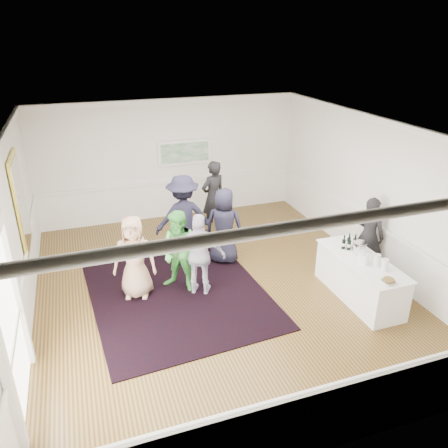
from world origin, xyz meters
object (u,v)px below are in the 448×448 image
object	(u,v)px
guest_tan	(134,257)
nut_bowl	(389,281)
bartender	(369,236)
ice_bucket	(359,248)
guest_lilac	(200,255)
serving_table	(360,278)
guest_navy	(224,226)
guest_green	(180,252)
guest_dark_a	(183,217)
guest_dark_b	(213,197)

from	to	relation	value
guest_tan	nut_bowl	bearing A→B (deg)	-14.10
bartender	ice_bucket	distance (m)	0.88
bartender	guest_lilac	size ratio (longest dim) A/B	1.02
serving_table	nut_bowl	bearing A→B (deg)	-95.67
guest_navy	nut_bowl	bearing A→B (deg)	151.00
bartender	guest_green	xyz separation A→B (m)	(-3.88, 0.61, -0.02)
guest_lilac	guest_green	bearing A→B (deg)	-11.51
bartender	ice_bucket	world-z (taller)	bartender
bartender	nut_bowl	size ratio (longest dim) A/B	7.07
nut_bowl	ice_bucket	bearing A→B (deg)	82.22
guest_green	guest_dark_a	world-z (taller)	guest_dark_a
serving_table	guest_dark_b	distance (m)	4.21
guest_tan	guest_dark_a	distance (m)	1.80
ice_bucket	guest_dark_b	bearing A→B (deg)	116.50
guest_dark_a	nut_bowl	size ratio (longest dim) A/B	8.05
bartender	guest_lilac	xyz separation A→B (m)	(-3.55, 0.36, -0.02)
ice_bucket	nut_bowl	xyz separation A→B (m)	(-0.15, -1.07, -0.08)
guest_navy	ice_bucket	world-z (taller)	guest_navy
guest_navy	guest_dark_b	bearing A→B (deg)	-69.63
bartender	nut_bowl	xyz separation A→B (m)	(-0.80, -1.65, 0.02)
bartender	ice_bucket	bearing A→B (deg)	99.54
ice_bucket	bartender	bearing A→B (deg)	41.84
serving_table	guest_lilac	xyz separation A→B (m)	(-2.84, 1.15, 0.42)
serving_table	guest_lilac	distance (m)	3.09
guest_tan	nut_bowl	size ratio (longest dim) A/B	6.93
guest_dark_b	bartender	bearing A→B (deg)	110.22
nut_bowl	bartender	bearing A→B (deg)	64.18
bartender	guest_navy	size ratio (longest dim) A/B	1.00
bartender	guest_dark_b	size ratio (longest dim) A/B	0.91
guest_dark_a	nut_bowl	distance (m)	4.48
guest_dark_a	guest_navy	xyz separation A→B (m)	(0.78, -0.50, -0.12)
guest_green	guest_navy	bearing A→B (deg)	76.88
guest_dark_b	nut_bowl	distance (m)	4.94
guest_tan	serving_table	bearing A→B (deg)	-3.67
guest_dark_b	guest_navy	world-z (taller)	guest_dark_b
guest_tan	ice_bucket	bearing A→B (deg)	-0.73
guest_tan	guest_dark_a	world-z (taller)	guest_dark_a
guest_navy	guest_tan	bearing A→B (deg)	49.79
guest_tan	guest_navy	world-z (taller)	guest_navy
bartender	guest_tan	bearing A→B (deg)	49.64
guest_dark_b	guest_navy	distance (m)	1.59
guest_navy	serving_table	bearing A→B (deg)	161.01
guest_tan	guest_lilac	world-z (taller)	same
guest_tan	nut_bowl	xyz separation A→B (m)	(3.96, -2.32, 0.03)
guest_dark_a	nut_bowl	bearing A→B (deg)	128.30
guest_dark_a	ice_bucket	distance (m)	3.79
guest_tan	guest_lilac	distance (m)	1.25
guest_dark_b	ice_bucket	size ratio (longest dim) A/B	7.21
guest_tan	guest_dark_a	size ratio (longest dim) A/B	0.86
ice_bucket	nut_bowl	distance (m)	1.08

